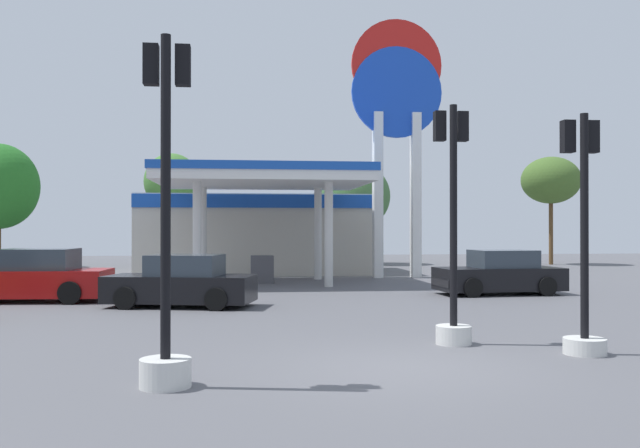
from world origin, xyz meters
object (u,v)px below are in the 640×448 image
(car_0, at_px, (181,283))
(car_2, at_px, (34,278))
(traffic_signal_0, at_px, (453,257))
(traffic_signal_2, at_px, (166,269))
(traffic_signal_1, at_px, (583,266))
(station_pole_sign, at_px, (397,114))
(tree_2, at_px, (354,196))
(car_1, at_px, (499,274))
(tree_3, at_px, (551,181))
(tree_1, at_px, (172,182))

(car_0, relative_size, car_2, 0.96)
(car_0, distance_m, traffic_signal_0, 8.89)
(traffic_signal_0, relative_size, traffic_signal_2, 0.93)
(traffic_signal_1, bearing_deg, station_pole_sign, 87.20)
(traffic_signal_0, xyz_separation_m, tree_2, (2.79, 28.53, 2.48))
(car_1, height_order, tree_3, tree_3)
(traffic_signal_1, height_order, tree_3, tree_3)
(tree_3, bearing_deg, tree_2, 171.73)
(traffic_signal_1, relative_size, tree_3, 0.64)
(car_2, distance_m, traffic_signal_0, 13.41)
(traffic_signal_1, bearing_deg, car_2, 140.54)
(tree_1, height_order, tree_3, tree_3)
(car_0, relative_size, traffic_signal_2, 0.89)
(car_0, relative_size, tree_3, 0.67)
(traffic_signal_1, relative_size, tree_2, 0.67)
(traffic_signal_2, xyz_separation_m, tree_2, (7.81, 31.49, 2.51))
(car_0, distance_m, car_2, 4.89)
(station_pole_sign, relative_size, traffic_signal_0, 2.54)
(traffic_signal_2, bearing_deg, tree_1, 95.60)
(car_2, xyz_separation_m, tree_3, (24.68, 18.13, 4.35))
(tree_3, bearing_deg, traffic_signal_0, -118.43)
(station_pole_sign, relative_size, traffic_signal_2, 2.36)
(car_0, xyz_separation_m, traffic_signal_2, (0.64, -9.75, 0.96))
(traffic_signal_2, bearing_deg, car_0, 93.76)
(tree_1, bearing_deg, car_0, -83.54)
(traffic_signal_0, bearing_deg, station_pole_sign, 80.61)
(tree_2, bearing_deg, station_pole_sign, -89.72)
(tree_1, bearing_deg, tree_3, -1.55)
(traffic_signal_2, bearing_deg, tree_2, 76.07)
(traffic_signal_2, bearing_deg, traffic_signal_0, 30.52)
(car_0, bearing_deg, car_1, 13.64)
(traffic_signal_1, xyz_separation_m, tree_3, (12.58, 28.09, 3.53))
(traffic_signal_0, distance_m, tree_2, 28.78)
(station_pole_sign, distance_m, traffic_signal_0, 18.33)
(traffic_signal_0, bearing_deg, car_2, 139.42)
(car_1, relative_size, traffic_signal_0, 0.93)
(car_0, height_order, traffic_signal_2, traffic_signal_2)
(car_0, relative_size, tree_2, 0.70)
(car_1, xyz_separation_m, tree_1, (-12.49, 18.19, 4.16))
(car_1, relative_size, tree_2, 0.68)
(traffic_signal_1, bearing_deg, tree_2, 88.37)
(traffic_signal_0, distance_m, tree_1, 28.76)
(traffic_signal_0, height_order, traffic_signal_1, traffic_signal_0)
(traffic_signal_2, height_order, tree_3, tree_3)
(station_pole_sign, xyz_separation_m, tree_3, (11.68, 9.61, -2.20))
(traffic_signal_2, xyz_separation_m, tree_3, (19.54, 29.79, 3.44))
(car_1, bearing_deg, traffic_signal_0, -115.92)
(car_1, distance_m, traffic_signal_0, 10.33)
(car_0, xyz_separation_m, tree_1, (-2.34, 20.65, 4.17))
(traffic_signal_1, bearing_deg, tree_3, 65.88)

